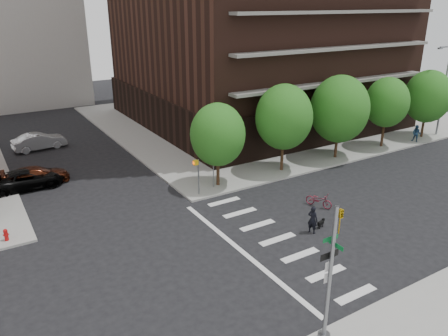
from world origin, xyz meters
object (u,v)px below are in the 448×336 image
Objects in this scene: traffic_signal at (329,287)px; dog_walker at (313,220)px; parked_car_maroon at (36,176)px; scooter at (319,200)px; parked_car_black at (27,179)px; parked_car_silver at (39,141)px; pedestrian_far at (416,134)px; fire_hydrant at (6,234)px.

traffic_signal is 3.47× the size of dog_walker.
scooter is at bearing -130.72° from parked_car_maroon.
scooter is at bearing -130.58° from parked_car_black.
parked_car_maroon is 1.00× the size of parked_car_silver.
pedestrian_far is at bearing 29.91° from traffic_signal.
traffic_signal is 3.61× the size of pedestrian_far.
traffic_signal reaches higher than parked_car_maroon.
traffic_signal is 30.50m from pedestrian_far.
parked_car_silver is 36.00m from pedestrian_far.
parked_car_maroon is (-7.01, 23.52, -2.01)m from traffic_signal.
scooter is (13.81, -22.75, -0.28)m from parked_car_silver.
dog_walker is at bearing -27.55° from fire_hydrant.
parked_car_silver is at bearing 3.36° from dog_walker.
traffic_signal is 32.75m from parked_car_silver.
parked_car_silver is 2.74× the size of dog_walker.
dog_walker reaches higher than parked_car_maroon.
parked_car_silver is at bearing 99.32° from traffic_signal.
parked_car_silver is (4.74, 16.97, 0.23)m from fire_hydrant.
parked_car_silver reaches higher than fire_hydrant.
parked_car_black is 21.15m from scooter.
traffic_signal is 1.26× the size of parked_car_maroon.
fire_hydrant is 0.14× the size of parked_car_black.
scooter is at bearing -17.30° from fire_hydrant.
parked_car_black is 1.10× the size of parked_car_maroon.
fire_hydrant is at bearing 140.63° from scooter.
parked_car_maroon is 20.92m from scooter.
parked_car_silver is 2.85× the size of pedestrian_far.
traffic_signal is 12.96m from scooter.
pedestrian_far is at bearing -103.77° from parked_car_black.
pedestrian_far is (26.40, 15.18, -1.72)m from traffic_signal.
pedestrian_far is at bearing -88.85° from dog_walker.
parked_car_black reaches higher than scooter.
pedestrian_far reaches higher than scooter.
dog_walker is 22.20m from pedestrian_far.
fire_hydrant is 0.15× the size of parked_car_maroon.
fire_hydrant is at bearing 42.19° from dog_walker.
traffic_signal is at bearing -162.25° from parked_car_black.
traffic_signal reaches higher than dog_walker.
parked_car_black reaches higher than fire_hydrant.
parked_car_maroon is 2.51× the size of scooter.
parked_car_maroon is at bearing 69.85° from fire_hydrant.
fire_hydrant is 0.42× the size of dog_walker.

